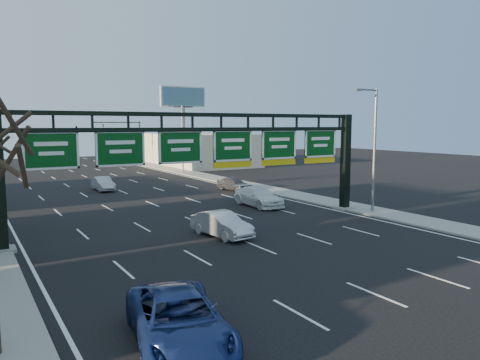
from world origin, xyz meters
TOP-DOWN VIEW (x-y plane):
  - ground at (0.00, 0.00)m, footprint 160.00×160.00m
  - sidewalk_right at (12.80, 20.00)m, footprint 3.00×120.00m
  - lane_markings at (0.00, 20.00)m, footprint 21.60×120.00m
  - sign_gantry at (0.16, 8.00)m, footprint 24.60×1.20m
  - building_right_distant at (20.00, 50.00)m, footprint 12.00×20.00m
  - streetlight_near at (12.47, 6.00)m, footprint 2.15×0.22m
  - streetlight_far at (12.47, 40.00)m, footprint 2.15×0.22m
  - billboard_right at (15.00, 44.98)m, footprint 7.00×0.50m
  - traffic_signal_mast at (5.69, 55.00)m, footprint 10.16×0.54m
  - car_blue_suv at (-8.12, -5.99)m, footprint 3.65×5.98m
  - car_silver_sedan at (-0.55, 5.19)m, footprint 2.14×4.53m
  - car_white_wagon at (6.91, 12.65)m, footprint 2.13×5.19m
  - car_grey_far at (9.73, 21.38)m, footprint 2.32×4.15m
  - car_silver_distant at (-1.39, 27.90)m, footprint 1.47×4.11m

SIDE VIEW (x-z plane):
  - ground at x=0.00m, z-range 0.00..0.00m
  - lane_markings at x=0.00m, z-range 0.00..0.01m
  - sidewalk_right at x=12.80m, z-range 0.00..0.12m
  - car_grey_far at x=9.73m, z-range 0.00..1.33m
  - car_silver_distant at x=-1.39m, z-range 0.00..1.35m
  - car_silver_sedan at x=-0.55m, z-range 0.00..1.44m
  - car_white_wagon at x=6.91m, z-range 0.00..1.50m
  - car_blue_suv at x=-8.12m, z-range 0.00..1.55m
  - building_right_distant at x=20.00m, z-range 0.00..5.00m
  - sign_gantry at x=0.16m, z-range 1.03..8.23m
  - streetlight_near at x=12.47m, z-range 0.58..9.58m
  - streetlight_far at x=12.47m, z-range 0.58..9.58m
  - traffic_signal_mast at x=5.69m, z-range 2.00..9.00m
  - billboard_right at x=15.00m, z-range 3.06..15.06m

